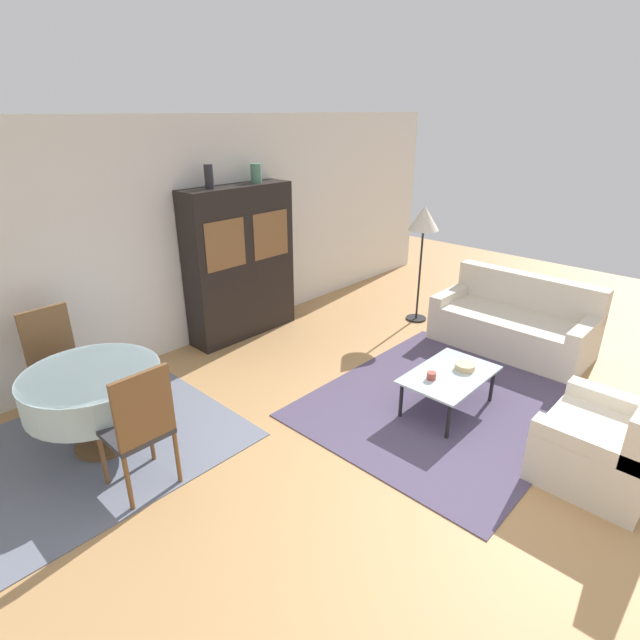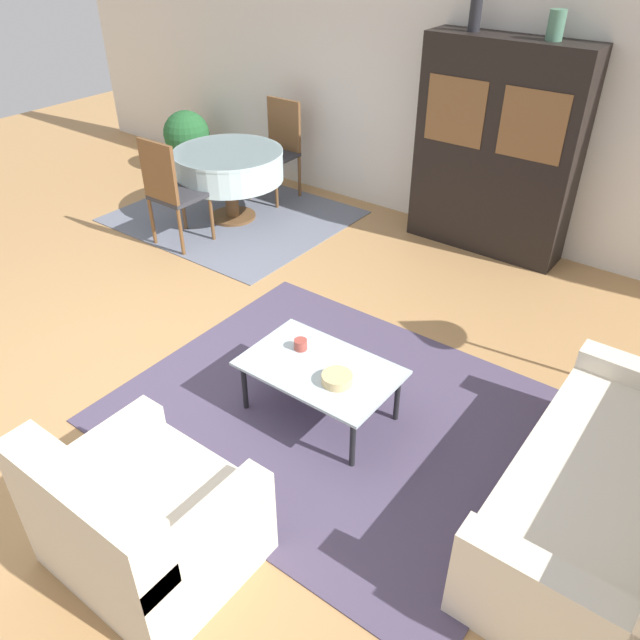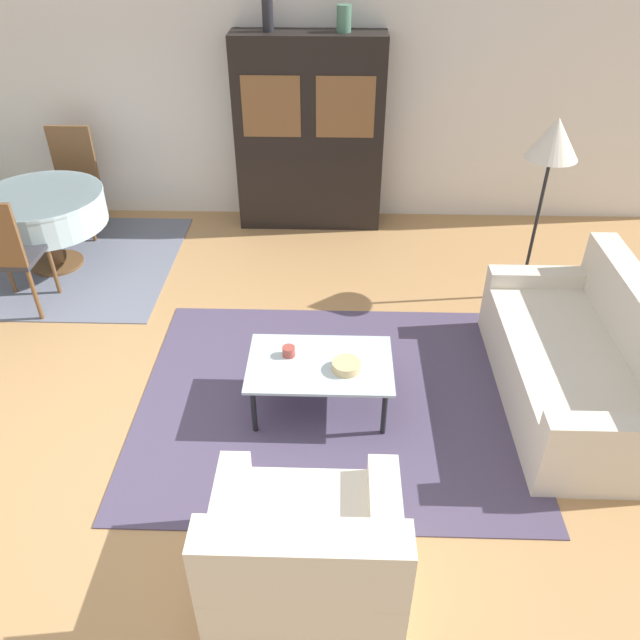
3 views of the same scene
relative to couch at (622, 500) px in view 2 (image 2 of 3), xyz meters
The scene contains 16 objects.
ground_plane 2.94m from the couch, 167.73° to the right, with size 14.00×14.00×0.00m, color tan.
wall_back 4.28m from the couch, 133.51° to the left, with size 10.00×0.06×2.70m.
area_rug 1.76m from the couch, behind, with size 2.72×2.24×0.01m.
dining_rug 4.78m from the couch, 158.00° to the left, with size 2.26×1.96×0.01m.
couch is the anchor object (origin of this frame).
armchair 2.41m from the couch, 139.90° to the right, with size 0.95×0.81×0.84m.
coffee_table 1.82m from the couch, behind, with size 0.98×0.62×0.39m.
display_cabinet 3.47m from the couch, 125.93° to the left, with size 1.46×0.40×1.91m.
dining_table 4.74m from the couch, 158.26° to the left, with size 1.12×1.12×0.73m.
dining_chair_near 4.51m from the couch, 167.59° to the left, with size 0.44×0.44×1.05m.
dining_chair_far 5.08m from the couch, 149.99° to the left, with size 0.44×0.44×1.05m.
cup 2.03m from the couch, behind, with size 0.09×0.09×0.07m.
bowl 1.65m from the couch, behind, with size 0.19×0.19×0.06m.
vase_tall 4.03m from the couch, 130.58° to the left, with size 0.10×0.10×0.27m.
vase_short 3.66m from the couch, 121.31° to the left, with size 0.13×0.13×0.23m.
potted_plant 6.31m from the couch, 156.96° to the left, with size 0.56×0.56×0.74m.
Camera 2 is at (2.89, -1.98, 2.83)m, focal length 35.00 mm.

